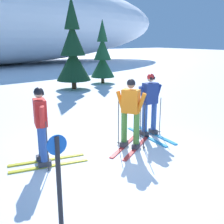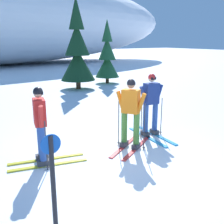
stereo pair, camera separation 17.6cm
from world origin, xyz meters
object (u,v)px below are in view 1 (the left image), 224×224
skier_orange_jacket (131,113)px  skier_red_jacket (41,125)px  pine_tree_center_right (73,52)px  pine_tree_far_right (103,57)px  skier_navy_jacket (150,104)px  trail_marker_post (59,180)px

skier_orange_jacket → skier_red_jacket: size_ratio=1.00×
skier_red_jacket → pine_tree_center_right: bearing=58.7°
pine_tree_center_right → pine_tree_far_right: (2.42, 0.80, -0.42)m
pine_tree_center_right → pine_tree_far_right: 2.59m
pine_tree_center_right → skier_orange_jacket: bearing=-108.0°
skier_orange_jacket → pine_tree_center_right: size_ratio=0.36×
pine_tree_far_right → skier_red_jacket: bearing=-129.6°
skier_orange_jacket → skier_navy_jacket: bearing=22.1°
skier_orange_jacket → skier_red_jacket: skier_orange_jacket is taller
skier_navy_jacket → pine_tree_far_right: (4.12, 8.78, 0.68)m
pine_tree_center_right → pine_tree_far_right: bearing=18.3°
skier_orange_jacket → trail_marker_post: bearing=-145.7°
pine_tree_center_right → trail_marker_post: pine_tree_center_right is taller
pine_tree_far_right → skier_navy_jacket: bearing=-115.2°
trail_marker_post → skier_orange_jacket: bearing=34.3°
skier_orange_jacket → trail_marker_post: (-2.77, -1.89, -0.08)m
skier_red_jacket → skier_orange_jacket: bearing=-9.5°
skier_navy_jacket → pine_tree_far_right: 9.72m
pine_tree_center_right → skier_navy_jacket: bearing=-102.0°
skier_orange_jacket → pine_tree_far_right: (5.15, 9.20, 0.69)m
skier_navy_jacket → trail_marker_post: size_ratio=1.20×
skier_navy_jacket → trail_marker_post: skier_navy_jacket is taller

